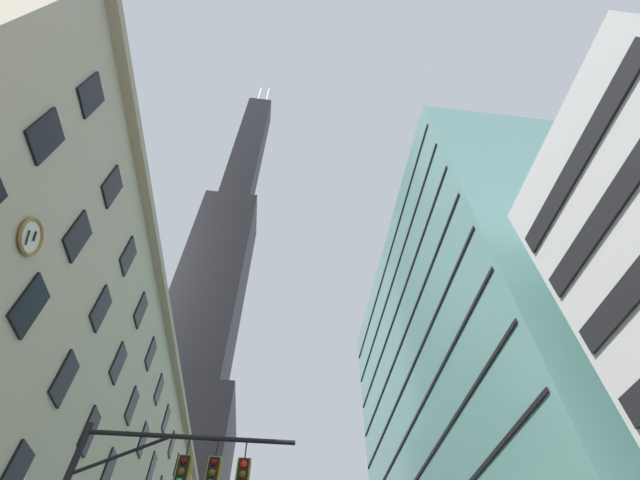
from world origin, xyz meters
name	(u,v)px	position (x,y,z in m)	size (l,w,h in m)	color
dark_skyscraper	(201,329)	(-21.19, 77.49, 69.14)	(23.70, 23.70, 233.75)	black
glass_office_midrise	(490,411)	(18.55, 24.75, 21.71)	(15.21, 39.04, 43.41)	slate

